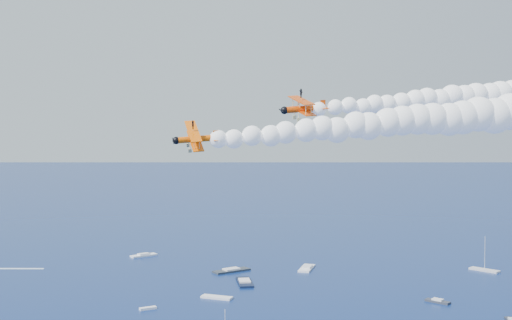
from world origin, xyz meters
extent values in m
cube|color=white|center=(-3.44, 123.32, 0.35)|extent=(10.59, 7.53, 0.70)
cube|color=#2E323D|center=(65.34, 110.80, 0.35)|extent=(7.10, 7.48, 0.70)
cube|color=silver|center=(100.35, 152.94, 0.35)|extent=(9.85, 11.03, 0.70)
cube|color=white|center=(33.28, 163.29, 0.35)|extent=(9.00, 14.18, 0.70)
cube|color=black|center=(7.27, 142.93, 0.35)|extent=(5.16, 15.03, 0.70)
cube|color=white|center=(-30.99, 195.80, 0.35)|extent=(11.63, 8.83, 0.70)
cube|color=white|center=(-24.81, 112.68, 0.35)|extent=(5.38, 3.45, 0.70)
cube|color=#2A3038|center=(4.04, 162.22, 0.35)|extent=(15.09, 10.88, 0.70)
camera|label=1|loc=(-13.61, -89.04, 55.74)|focal=46.92mm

